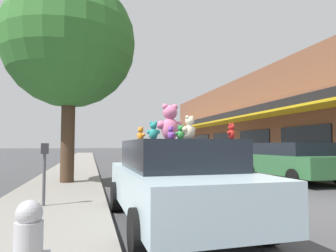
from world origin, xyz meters
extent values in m
plane|color=#424244|center=(0.00, 0.00, 0.00)|extent=(260.00, 260.00, 0.00)
cube|color=gray|center=(-5.31, 0.00, 0.07)|extent=(2.38, 90.00, 0.15)
cube|color=brown|center=(11.99, 13.10, 3.25)|extent=(10.99, 35.15, 6.51)
cube|color=gold|center=(5.61, 13.10, 3.19)|extent=(1.79, 29.53, 0.12)
cube|color=black|center=(6.45, 13.10, 3.74)|extent=(0.08, 28.12, 0.70)
cube|color=black|center=(6.46, 8.08, 1.40)|extent=(0.06, 3.82, 2.00)
cube|color=black|center=(6.46, 13.10, 1.40)|extent=(0.06, 3.82, 2.00)
cube|color=black|center=(6.46, 18.13, 1.40)|extent=(0.06, 3.82, 2.00)
cube|color=black|center=(6.46, 23.15, 1.40)|extent=(0.06, 3.82, 2.00)
cube|color=black|center=(6.46, 28.17, 1.40)|extent=(0.06, 3.82, 2.00)
cube|color=#ADC6D1|center=(-3.02, -0.37, 0.63)|extent=(1.91, 4.33, 0.66)
cube|color=black|center=(-3.02, -0.37, 1.21)|extent=(1.66, 2.39, 0.50)
cylinder|color=black|center=(-3.95, 0.95, 0.30)|extent=(0.21, 0.61, 0.61)
cylinder|color=black|center=(-2.14, 0.98, 0.30)|extent=(0.21, 0.61, 0.61)
cylinder|color=black|center=(-3.90, -1.71, 0.30)|extent=(0.21, 0.61, 0.61)
cylinder|color=black|center=(-2.10, -1.68, 0.30)|extent=(0.21, 0.61, 0.61)
ellipsoid|color=pink|center=(-3.05, -0.07, 1.68)|extent=(0.35, 0.31, 0.42)
sphere|color=pink|center=(-3.05, -0.07, 1.99)|extent=(0.29, 0.29, 0.27)
sphere|color=pink|center=(-2.96, -0.07, 2.09)|extent=(0.12, 0.12, 0.11)
sphere|color=pink|center=(-3.15, -0.08, 2.09)|extent=(0.12, 0.12, 0.11)
sphere|color=#FFA3DA|center=(-3.07, 0.04, 1.97)|extent=(0.11, 0.11, 0.10)
sphere|color=pink|center=(-2.89, -0.03, 1.75)|extent=(0.17, 0.17, 0.16)
sphere|color=pink|center=(-3.23, -0.07, 1.75)|extent=(0.17, 0.17, 0.16)
ellipsoid|color=olive|center=(-3.22, 0.71, 1.54)|extent=(0.13, 0.12, 0.15)
sphere|color=olive|center=(-3.22, 0.71, 1.64)|extent=(0.11, 0.11, 0.09)
sphere|color=olive|center=(-3.19, 0.70, 1.68)|extent=(0.05, 0.05, 0.04)
sphere|color=olive|center=(-3.25, 0.72, 1.68)|extent=(0.05, 0.05, 0.04)
sphere|color=tan|center=(-3.21, 0.75, 1.64)|extent=(0.04, 0.04, 0.04)
sphere|color=olive|center=(-3.16, 0.71, 1.56)|extent=(0.07, 0.07, 0.05)
sphere|color=olive|center=(-3.28, 0.74, 1.56)|extent=(0.07, 0.07, 0.05)
ellipsoid|color=red|center=(-2.35, -1.17, 1.54)|extent=(0.16, 0.15, 0.16)
sphere|color=red|center=(-2.35, -1.17, 1.66)|extent=(0.14, 0.14, 0.10)
sphere|color=red|center=(-2.32, -1.15, 1.70)|extent=(0.06, 0.06, 0.04)
sphere|color=red|center=(-2.38, -1.19, 1.70)|extent=(0.06, 0.06, 0.04)
sphere|color=#FF4741|center=(-2.37, -1.14, 1.65)|extent=(0.05, 0.05, 0.04)
sphere|color=red|center=(-2.30, -1.13, 1.57)|extent=(0.08, 0.08, 0.06)
sphere|color=red|center=(-2.41, -1.20, 1.57)|extent=(0.08, 0.08, 0.06)
ellipsoid|color=green|center=(-3.04, -0.69, 1.54)|extent=(0.13, 0.11, 0.16)
sphere|color=green|center=(-3.04, -0.69, 1.66)|extent=(0.11, 0.11, 0.10)
sphere|color=green|center=(-3.00, -0.68, 1.69)|extent=(0.04, 0.04, 0.04)
sphere|color=green|center=(-3.07, -0.69, 1.69)|extent=(0.04, 0.04, 0.04)
sphere|color=#5ADA6D|center=(-3.04, -0.65, 1.65)|extent=(0.04, 0.04, 0.04)
sphere|color=green|center=(-2.98, -0.67, 1.57)|extent=(0.06, 0.06, 0.06)
sphere|color=green|center=(-3.10, -0.68, 1.57)|extent=(0.06, 0.06, 0.06)
ellipsoid|color=teal|center=(-3.52, -0.81, 1.55)|extent=(0.16, 0.14, 0.18)
sphere|color=teal|center=(-3.52, -0.81, 1.69)|extent=(0.14, 0.14, 0.11)
sphere|color=teal|center=(-3.48, -0.82, 1.73)|extent=(0.06, 0.06, 0.05)
sphere|color=teal|center=(-3.56, -0.80, 1.73)|extent=(0.06, 0.06, 0.05)
sphere|color=#47CDC6|center=(-3.51, -0.76, 1.68)|extent=(0.05, 0.05, 0.04)
sphere|color=teal|center=(-3.45, -0.81, 1.59)|extent=(0.08, 0.08, 0.07)
sphere|color=teal|center=(-3.59, -0.78, 1.59)|extent=(0.08, 0.08, 0.07)
ellipsoid|color=beige|center=(-3.09, -1.30, 1.57)|extent=(0.21, 0.20, 0.21)
sphere|color=beige|center=(-3.09, -1.30, 1.73)|extent=(0.18, 0.18, 0.14)
sphere|color=beige|center=(-3.04, -1.28, 1.78)|extent=(0.08, 0.08, 0.06)
sphere|color=beige|center=(-3.13, -1.33, 1.78)|extent=(0.08, 0.08, 0.06)
sphere|color=white|center=(-3.11, -1.25, 1.72)|extent=(0.07, 0.07, 0.05)
sphere|color=beige|center=(-3.02, -1.25, 1.61)|extent=(0.11, 0.11, 0.08)
sphere|color=beige|center=(-3.17, -1.33, 1.61)|extent=(0.11, 0.11, 0.08)
ellipsoid|color=orange|center=(-3.49, 0.63, 1.55)|extent=(0.18, 0.18, 0.18)
sphere|color=orange|center=(-3.49, 0.63, 1.69)|extent=(0.16, 0.16, 0.11)
sphere|color=orange|center=(-3.47, 0.60, 1.73)|extent=(0.07, 0.07, 0.05)
sphere|color=orange|center=(-3.52, 0.67, 1.73)|extent=(0.07, 0.07, 0.05)
sphere|color=#FFBA41|center=(-3.46, 0.66, 1.68)|extent=(0.06, 0.06, 0.04)
sphere|color=orange|center=(-3.44, 0.58, 1.58)|extent=(0.09, 0.09, 0.07)
sphere|color=orange|center=(-3.53, 0.70, 1.58)|extent=(0.09, 0.09, 0.07)
ellipsoid|color=purple|center=(-3.22, -0.74, 1.53)|extent=(0.13, 0.14, 0.14)
sphere|color=purple|center=(-3.22, -0.74, 1.64)|extent=(0.12, 0.12, 0.09)
sphere|color=purple|center=(-3.21, -0.77, 1.67)|extent=(0.05, 0.05, 0.04)
sphere|color=purple|center=(-3.24, -0.71, 1.67)|extent=(0.05, 0.05, 0.04)
sphere|color=#BA67ED|center=(-3.19, -0.72, 1.63)|extent=(0.04, 0.04, 0.03)
sphere|color=purple|center=(-3.19, -0.78, 1.56)|extent=(0.07, 0.07, 0.05)
sphere|color=purple|center=(-3.24, -0.68, 1.56)|extent=(0.07, 0.07, 0.05)
cube|color=#336B3D|center=(2.88, 4.37, 0.65)|extent=(1.91, 4.30, 0.70)
cube|color=black|center=(2.88, 4.37, 1.23)|extent=(1.69, 2.70, 0.46)
cylinder|color=black|center=(1.94, 5.70, 0.30)|extent=(0.20, 0.61, 0.61)
cylinder|color=black|center=(3.82, 5.70, 0.30)|extent=(0.20, 0.61, 0.61)
cylinder|color=black|center=(1.94, 3.04, 0.30)|extent=(0.20, 0.61, 0.61)
cube|color=#B7B7BC|center=(2.88, 11.08, 0.63)|extent=(1.82, 4.44, 0.65)
cube|color=black|center=(2.88, 11.08, 1.25)|extent=(1.60, 2.66, 0.61)
cylinder|color=black|center=(1.99, 12.46, 0.30)|extent=(0.20, 0.61, 0.61)
cylinder|color=black|center=(3.77, 12.46, 0.30)|extent=(0.20, 0.61, 0.61)
cylinder|color=black|center=(1.99, 9.71, 0.30)|extent=(0.20, 0.61, 0.61)
cylinder|color=black|center=(3.77, 9.71, 0.30)|extent=(0.20, 0.61, 0.61)
cylinder|color=#473323|center=(-5.23, 5.11, 1.57)|extent=(0.45, 0.45, 2.85)
sphere|color=#33702D|center=(-5.23, 5.11, 4.89)|extent=(4.45, 4.45, 4.45)
sphere|color=#B2B2B7|center=(-4.96, -2.80, 0.83)|extent=(0.21, 0.21, 0.21)
cylinder|color=#4C4C51|center=(-5.39, 1.16, 0.67)|extent=(0.06, 0.06, 1.05)
cube|color=#2D2D33|center=(-5.39, 1.16, 1.31)|extent=(0.14, 0.10, 0.22)
camera|label=1|loc=(-4.49, -5.45, 1.38)|focal=32.00mm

